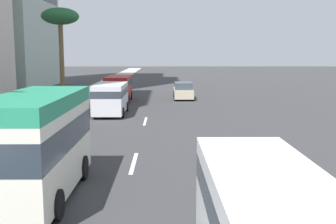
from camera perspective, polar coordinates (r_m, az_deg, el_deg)
ground_plane at (r=34.93m, az=-2.55°, el=0.96°), size 198.00×198.00×0.00m
sidewalk_right at (r=35.80m, az=-13.47°, el=1.04°), size 162.00×3.48×0.15m
lane_stripe_mid at (r=16.77m, az=-4.76°, el=-7.04°), size 3.20×0.16×0.01m
lane_stripe_far at (r=26.73m, az=-3.17°, el=-1.28°), size 3.20×0.16×0.01m
van_lead at (r=38.01m, az=-6.85°, el=3.49°), size 5.36×2.19×2.28m
van_second at (r=29.84m, az=-7.92°, el=2.10°), size 5.26×2.17×2.21m
car_third at (r=39.69m, az=2.11°, el=2.93°), size 4.77×1.85×1.59m
minibus_fifth at (r=13.11m, az=-17.70°, el=-3.94°), size 6.18×2.26×3.18m
pedestrian_near_lamp at (r=28.49m, az=-17.50°, el=1.28°), size 0.36×0.39×1.81m
pedestrian_mid_block at (r=26.07m, az=-17.88°, el=0.31°), size 0.36×0.29×1.57m
palm_tree at (r=37.96m, az=-14.69°, el=12.32°), size 3.25×3.25×8.14m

